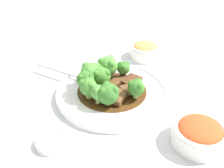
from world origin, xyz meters
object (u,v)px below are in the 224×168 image
object	(u,v)px
main_plate	(112,92)
broccoli_floret_7	(108,93)
beef_strip_0	(132,89)
broccoli_floret_4	(85,79)
broccoli_floret_1	(101,76)
beef_strip_1	(117,82)
serving_spoon	(84,78)
side_bowl_kimchi	(199,133)
beef_strip_4	(132,81)
broccoli_floret_3	(136,87)
broccoli_floret_0	(108,66)
broccoli_floret_8	(98,92)
broccoli_floret_6	(88,86)
beef_strip_3	(119,96)
sauce_dish	(51,142)
side_bowl_appetizer	(145,50)
beef_strip_2	(105,92)
broccoli_floret_5	(91,72)
broccoli_floret_2	(123,68)

from	to	relation	value
main_plate	broccoli_floret_7	xyz separation A→B (m)	(0.04, -0.04, 0.04)
beef_strip_0	broccoli_floret_4	bearing A→B (deg)	-121.54
broccoli_floret_1	beef_strip_1	bearing A→B (deg)	81.43
serving_spoon	side_bowl_kimchi	world-z (taller)	side_bowl_kimchi
beef_strip_4	beef_strip_1	bearing A→B (deg)	-119.04
beef_strip_1	broccoli_floret_3	world-z (taller)	broccoli_floret_3
broccoli_floret_0	broccoli_floret_8	bearing A→B (deg)	-42.90
beef_strip_4	broccoli_floret_4	size ratio (longest dim) A/B	1.10
beef_strip_4	broccoli_floret_0	world-z (taller)	broccoli_floret_0
broccoli_floret_6	beef_strip_1	bearing A→B (deg)	99.11
broccoli_floret_6	beef_strip_4	bearing A→B (deg)	88.19
beef_strip_3	serving_spoon	distance (m)	0.11
broccoli_floret_0	sauce_dish	xyz separation A→B (m)	(0.13, -0.20, -0.05)
broccoli_floret_4	side_bowl_appetizer	xyz separation A→B (m)	(-0.09, 0.25, -0.03)
main_plate	side_bowl_kimchi	bearing A→B (deg)	14.94
main_plate	broccoli_floret_8	xyz separation A→B (m)	(0.03, -0.05, 0.04)
beef_strip_1	broccoli_floret_4	distance (m)	0.09
broccoli_floret_4	broccoli_floret_8	world-z (taller)	broccoli_floret_4
broccoli_floret_4	broccoli_floret_7	distance (m)	0.07
beef_strip_4	side_bowl_appetizer	size ratio (longest dim) A/B	0.62
side_bowl_kimchi	beef_strip_2	bearing A→B (deg)	-158.59
beef_strip_1	side_bowl_appetizer	xyz separation A→B (m)	(-0.10, 0.17, 0.00)
broccoli_floret_7	broccoli_floret_0	bearing A→B (deg)	148.89
broccoli_floret_1	broccoli_floret_6	bearing A→B (deg)	-66.55
broccoli_floret_4	broccoli_floret_5	distance (m)	0.03
broccoli_floret_7	sauce_dish	xyz separation A→B (m)	(0.03, -0.15, -0.04)
main_plate	broccoli_floret_3	world-z (taller)	broccoli_floret_3
main_plate	beef_strip_3	size ratio (longest dim) A/B	3.91
broccoli_floret_1	broccoli_floret_4	xyz separation A→B (m)	(-0.00, -0.04, 0.00)
beef_strip_0	broccoli_floret_2	size ratio (longest dim) A/B	1.26
broccoli_floret_7	side_bowl_appetizer	world-z (taller)	broccoli_floret_7
beef_strip_0	broccoli_floret_8	bearing A→B (deg)	-91.11
beef_strip_2	broccoli_floret_7	bearing A→B (deg)	-18.85
broccoli_floret_6	sauce_dish	size ratio (longest dim) A/B	0.80
beef_strip_4	broccoli_floret_0	bearing A→B (deg)	-144.95
serving_spoon	broccoli_floret_7	bearing A→B (deg)	0.92
broccoli_floret_0	side_bowl_kimchi	xyz separation A→B (m)	(0.27, 0.04, -0.03)
beef_strip_2	broccoli_floret_0	world-z (taller)	broccoli_floret_0
broccoli_floret_8	sauce_dish	world-z (taller)	broccoli_floret_8
beef_strip_0	broccoli_floret_1	size ratio (longest dim) A/B	1.01
beef_strip_1	side_bowl_appetizer	size ratio (longest dim) A/B	0.78
broccoli_floret_0	broccoli_floret_4	size ratio (longest dim) A/B	1.10
side_bowl_appetizer	sauce_dish	size ratio (longest dim) A/B	1.54
side_bowl_appetizer	beef_strip_3	bearing A→B (deg)	-51.59
broccoli_floret_5	side_bowl_kimchi	size ratio (longest dim) A/B	0.55
beef_strip_3	broccoli_floret_2	bearing A→B (deg)	140.30
main_plate	broccoli_floret_6	distance (m)	0.07
beef_strip_2	broccoli_floret_6	distance (m)	0.05
broccoli_floret_8	serving_spoon	xyz separation A→B (m)	(-0.10, 0.02, -0.02)
broccoli_floret_1	broccoli_floret_7	size ratio (longest dim) A/B	1.02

